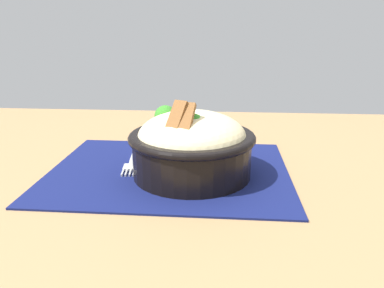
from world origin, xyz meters
The scene contains 4 objects.
table centered at (0.00, 0.00, 0.66)m, with size 1.34×0.92×0.73m.
placemat centered at (0.03, -0.02, 0.73)m, with size 0.38×0.30×0.00m, color #11194C.
bowl centered at (-0.01, 0.00, 0.78)m, with size 0.23×0.23×0.12m.
fork centered at (0.10, -0.04, 0.73)m, with size 0.03×0.13×0.00m.
Camera 1 is at (-0.05, 0.55, 0.96)m, focal length 35.02 mm.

